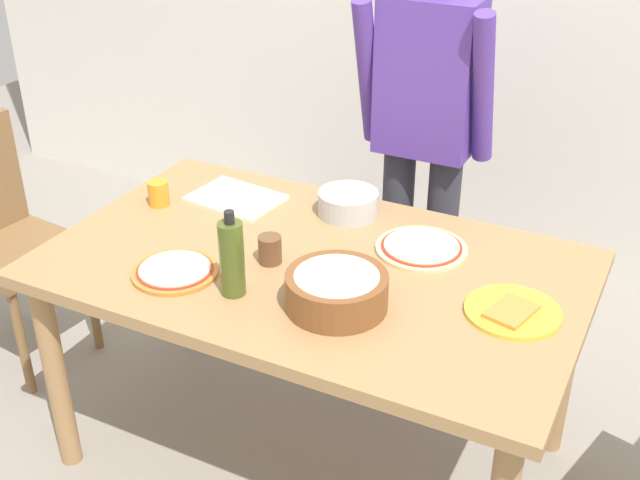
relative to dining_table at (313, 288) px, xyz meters
name	(u,v)px	position (x,y,z in m)	size (l,w,h in m)	color
ground	(313,452)	(0.00, 0.00, -0.67)	(8.00, 8.00, 0.00)	gray
dining_table	(313,288)	(0.00, 0.00, 0.00)	(1.60, 0.96, 0.76)	#A37A4C
person_cook	(425,127)	(0.07, 0.76, 0.27)	(0.49, 0.25, 1.62)	#2D2D38
chair_wooden_left	(2,232)	(-1.32, 0.00, -0.13)	(0.44, 0.44, 0.95)	brown
pizza_raw_on_board	(421,248)	(0.27, 0.21, 0.10)	(0.28, 0.28, 0.02)	beige
pizza_cooked_on_tray	(175,271)	(-0.33, -0.24, 0.10)	(0.25, 0.25, 0.02)	#C67A33
plate_with_slice	(512,311)	(0.61, 0.00, 0.10)	(0.26, 0.26, 0.02)	gold
popcorn_bowl	(337,288)	(0.17, -0.18, 0.15)	(0.28, 0.28, 0.11)	brown
mixing_bowl_steel	(348,203)	(-0.04, 0.33, 0.13)	(0.20, 0.20, 0.08)	#B7B7BC
olive_oil_bottle	(232,258)	(-0.12, -0.25, 0.20)	(0.07, 0.07, 0.26)	#47561E
cup_orange	(159,193)	(-0.64, 0.11, 0.13)	(0.07, 0.07, 0.09)	orange
cup_small_brown	(270,249)	(-0.11, -0.06, 0.13)	(0.07, 0.07, 0.09)	brown
cutting_board_white	(236,198)	(-0.43, 0.26, 0.10)	(0.30, 0.22, 0.01)	white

